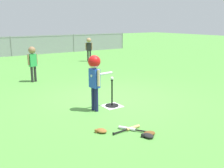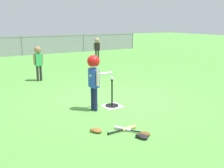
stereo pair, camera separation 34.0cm
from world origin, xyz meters
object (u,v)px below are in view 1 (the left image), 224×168
at_px(glove_by_plate, 149,133).
at_px(glove_tossed_aside, 148,136).
at_px(fielder_deep_left, 33,59).
at_px(baseball_on_tee, 112,78).
at_px(fielder_near_right, 89,46).
at_px(spare_bat_silver, 131,129).
at_px(glove_near_bats, 101,131).
at_px(batting_tee, 112,102).
at_px(spare_bat_wood, 130,128).
at_px(batter_child, 95,72).

relative_size(glove_by_plate, glove_tossed_aside, 1.09).
bearing_deg(fielder_deep_left, baseball_on_tee, -78.61).
relative_size(fielder_near_right, spare_bat_silver, 1.97).
distance_m(baseball_on_tee, spare_bat_silver, 1.64).
xyz_separation_m(fielder_near_right, glove_near_bats, (-4.12, -7.80, -0.73)).
relative_size(baseball_on_tee, spare_bat_silver, 0.12).
distance_m(fielder_near_right, spare_bat_silver, 8.84).
height_order(spare_bat_silver, glove_near_bats, glove_near_bats).
relative_size(batting_tee, glove_near_bats, 2.53).
distance_m(batting_tee, fielder_near_right, 7.34).
xyz_separation_m(fielder_deep_left, fielder_near_right, (3.82, 2.99, -0.00)).
xyz_separation_m(fielder_near_right, spare_bat_silver, (-3.61, -8.03, -0.74)).
bearing_deg(spare_bat_wood, spare_bat_silver, -113.93).
bearing_deg(baseball_on_tee, spare_bat_silver, -110.66).
bearing_deg(batter_child, glove_tossed_aside, -88.64).
bearing_deg(glove_by_plate, glove_near_bats, 138.12).
bearing_deg(fielder_deep_left, glove_tossed_aside, -87.17).
relative_size(batter_child, glove_near_bats, 4.97).
xyz_separation_m(batter_child, glove_tossed_aside, (0.04, -1.77, -0.88)).
bearing_deg(fielder_near_right, spare_bat_silver, -114.22).
xyz_separation_m(fielder_deep_left, spare_bat_wood, (0.21, -5.02, -0.74)).
distance_m(batting_tee, glove_tossed_aside, 1.88).
relative_size(spare_bat_silver, glove_near_bats, 2.34).
bearing_deg(batter_child, baseball_on_tee, 6.05).
bearing_deg(glove_by_plate, glove_tossed_aside, -145.09).
bearing_deg(spare_bat_wood, batter_child, 89.34).
height_order(fielder_near_right, spare_bat_silver, fielder_near_right).
distance_m(glove_by_plate, glove_tossed_aside, 0.10).
bearing_deg(fielder_deep_left, batting_tee, -78.61).
height_order(glove_near_bats, glove_tossed_aside, same).
height_order(batter_child, fielder_deep_left, batter_child).
height_order(spare_bat_silver, glove_by_plate, glove_by_plate).
relative_size(fielder_deep_left, spare_bat_silver, 1.98).
distance_m(batter_child, glove_near_bats, 1.52).
relative_size(batter_child, glove_by_plate, 4.99).
distance_m(fielder_near_right, glove_near_bats, 8.85).
bearing_deg(batting_tee, fielder_deep_left, 101.39).
bearing_deg(glove_tossed_aside, batter_child, 91.36).
xyz_separation_m(baseball_on_tee, spare_bat_wood, (-0.52, -1.38, -0.66)).
height_order(fielder_near_right, spare_bat_wood, fielder_near_right).
distance_m(fielder_deep_left, glove_tossed_aside, 5.51).
height_order(fielder_deep_left, fielder_near_right, fielder_deep_left).
height_order(baseball_on_tee, batter_child, batter_child).
distance_m(spare_bat_silver, glove_by_plate, 0.39).
relative_size(spare_bat_silver, spare_bat_wood, 0.97).
xyz_separation_m(batter_child, glove_near_bats, (-0.53, -1.12, -0.88)).
relative_size(fielder_deep_left, glove_tossed_aside, 5.08).
distance_m(batter_child, fielder_near_right, 7.58).
bearing_deg(glove_near_bats, batting_tee, 48.55).
distance_m(fielder_near_right, spare_bat_wood, 8.81).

